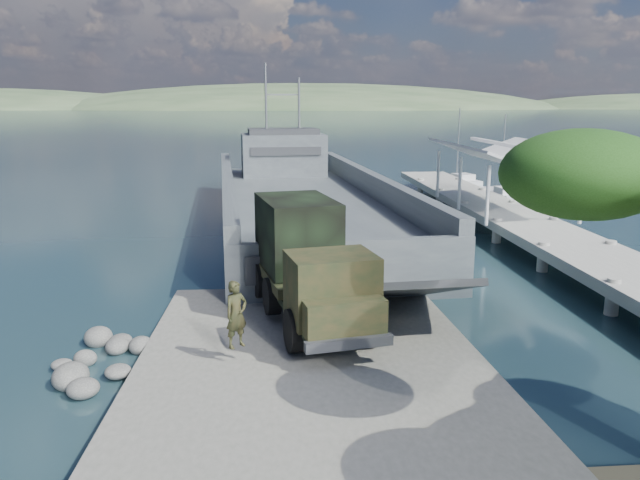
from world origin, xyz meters
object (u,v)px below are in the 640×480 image
at_px(military_truck, 307,261).
at_px(sailboat_far, 457,182).
at_px(sailboat_near, 501,196).
at_px(landing_craft, 301,210).
at_px(pier, 507,206).
at_px(soldier, 237,327).

bearing_deg(military_truck, sailboat_far, 54.82).
xyz_separation_m(military_truck, sailboat_near, (16.96, 27.13, -2.05)).
xyz_separation_m(landing_craft, sailboat_far, (15.24, 16.75, -0.55)).
height_order(military_truck, sailboat_near, sailboat_near).
bearing_deg(landing_craft, pier, -19.95).
relative_size(pier, sailboat_far, 6.03).
bearing_deg(soldier, sailboat_near, 18.65).
relative_size(landing_craft, military_truck, 4.52).
bearing_deg(soldier, sailboat_far, 25.75).
height_order(soldier, sailboat_far, sailboat_far).
height_order(pier, sailboat_near, sailboat_near).
height_order(landing_craft, military_truck, landing_craft).
distance_m(landing_craft, sailboat_far, 22.65).
distance_m(soldier, sailboat_near, 36.23).
xyz_separation_m(landing_craft, soldier, (-2.91, -22.36, 0.54)).
distance_m(landing_craft, military_truck, 18.84).
bearing_deg(sailboat_far, pier, -112.88).
distance_m(pier, landing_craft, 12.68).
xyz_separation_m(sailboat_near, sailboat_far, (-1.04, 8.39, 0.02)).
relative_size(soldier, sailboat_far, 0.27).
bearing_deg(sailboat_near, soldier, -126.89).
distance_m(pier, military_truck, 20.07).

